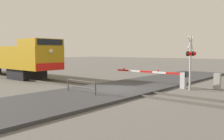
% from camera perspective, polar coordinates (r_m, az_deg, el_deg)
% --- Properties ---
extents(ground_plane, '(160.00, 160.00, 0.00)m').
position_cam_1_polar(ground_plane, '(16.75, 0.40, -4.96)').
color(ground_plane, '#605E59').
extents(rail_track_left, '(0.08, 80.00, 0.15)m').
position_cam_1_polar(rail_track_left, '(16.20, -1.23, -5.02)').
color(rail_track_left, '#59544C').
rests_on(rail_track_left, ground_plane).
extents(rail_track_right, '(0.08, 80.00, 0.15)m').
position_cam_1_polar(rail_track_right, '(17.29, 1.92, -4.42)').
color(rail_track_right, '#59544C').
rests_on(rail_track_right, ground_plane).
extents(road_surface, '(36.00, 5.49, 0.16)m').
position_cam_1_polar(road_surface, '(16.74, 0.40, -4.69)').
color(road_surface, '#38383A').
rests_on(road_surface, ground_plane).
extents(locomotive, '(3.06, 18.02, 3.87)m').
position_cam_1_polar(locomotive, '(29.30, -24.25, 2.61)').
color(locomotive, black).
rests_on(locomotive, ground_plane).
extents(crossing_signal, '(1.18, 0.33, 3.81)m').
position_cam_1_polar(crossing_signal, '(17.56, 18.26, 2.94)').
color(crossing_signal, '#ADADB2').
rests_on(crossing_signal, ground_plane).
extents(crossing_gate, '(0.36, 6.67, 1.29)m').
position_cam_1_polar(crossing_gate, '(18.77, 13.92, -1.56)').
color(crossing_gate, silver).
rests_on(crossing_gate, ground_plane).
extents(utility_cabinet, '(0.40, 0.43, 1.18)m').
position_cam_1_polar(utility_cabinet, '(18.81, 23.79, -2.50)').
color(utility_cabinet, '#999993').
rests_on(utility_cabinet, ground_plane).
extents(guard_railing, '(0.08, 2.57, 0.95)m').
position_cam_1_polar(guard_railing, '(15.02, -7.39, -3.70)').
color(guard_railing, '#4C4742').
rests_on(guard_railing, ground_plane).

